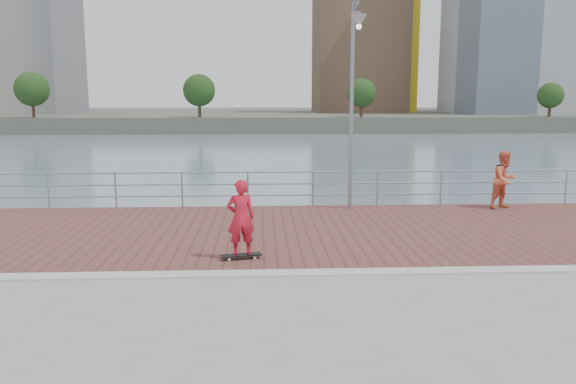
{
  "coord_description": "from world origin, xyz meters",
  "views": [
    {
      "loc": [
        -0.6,
        -10.44,
        3.38
      ],
      "look_at": [
        0.0,
        2.0,
        1.3
      ],
      "focal_mm": 35.0,
      "sensor_mm": 36.0,
      "label": 1
    }
  ],
  "objects_px": {
    "bystander": "(505,180)",
    "guardrail": "(280,185)",
    "skateboarder": "(241,218)",
    "street_lamp": "(355,68)"
  },
  "relations": [
    {
      "from": "bystander",
      "to": "guardrail",
      "type": "bearing_deg",
      "value": 150.53
    },
    {
      "from": "skateboarder",
      "to": "bystander",
      "type": "distance_m",
      "value": 9.46
    },
    {
      "from": "street_lamp",
      "to": "skateboarder",
      "type": "height_order",
      "value": "street_lamp"
    },
    {
      "from": "guardrail",
      "to": "street_lamp",
      "type": "relative_size",
      "value": 6.54
    },
    {
      "from": "street_lamp",
      "to": "skateboarder",
      "type": "distance_m",
      "value": 6.77
    },
    {
      "from": "street_lamp",
      "to": "skateboarder",
      "type": "relative_size",
      "value": 3.68
    },
    {
      "from": "street_lamp",
      "to": "skateboarder",
      "type": "xyz_separation_m",
      "value": [
        -3.17,
        -4.97,
        -3.33
      ]
    },
    {
      "from": "street_lamp",
      "to": "bystander",
      "type": "relative_size",
      "value": 3.35
    },
    {
      "from": "skateboarder",
      "to": "bystander",
      "type": "relative_size",
      "value": 0.91
    },
    {
      "from": "skateboarder",
      "to": "bystander",
      "type": "bearing_deg",
      "value": -159.07
    }
  ]
}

